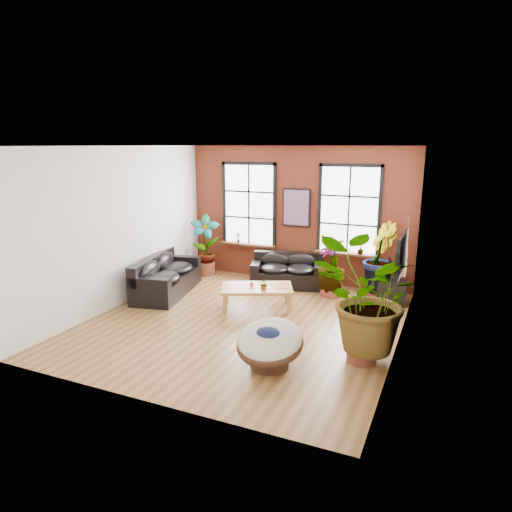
{
  "coord_description": "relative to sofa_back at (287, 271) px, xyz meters",
  "views": [
    {
      "loc": [
        3.74,
        -7.9,
        3.53
      ],
      "look_at": [
        0.0,
        0.6,
        1.25
      ],
      "focal_mm": 32.0,
      "sensor_mm": 36.0,
      "label": 1
    }
  ],
  "objects": [
    {
      "name": "room",
      "position": [
        0.04,
        -2.54,
        1.37
      ],
      "size": [
        6.04,
        6.54,
        3.54
      ],
      "color": "brown",
      "rests_on": "ground"
    },
    {
      "name": "poster",
      "position": [
        0.04,
        0.49,
        1.58
      ],
      "size": [
        0.74,
        0.06,
        0.98
      ],
      "color": "black",
      "rests_on": "room"
    },
    {
      "name": "floor_plant_back_left",
      "position": [
        -2.41,
        0.01,
        0.54
      ],
      "size": [
        0.96,
        0.83,
        1.53
      ],
      "primitive_type": "imported",
      "rotation": [
        0.0,
        0.0,
        0.43
      ],
      "color": "#185D1E",
      "rests_on": "ground"
    },
    {
      "name": "papasan_chair",
      "position": [
        1.25,
        -4.29,
        0.05
      ],
      "size": [
        1.1,
        1.12,
        0.82
      ],
      "rotation": [
        0.0,
        0.0,
        0.01
      ],
      "color": "#3E2416",
      "rests_on": "ground"
    },
    {
      "name": "sofa_back",
      "position": [
        0.0,
        0.0,
        0.0
      ],
      "size": [
        1.96,
        1.32,
        0.82
      ],
      "rotation": [
        0.0,
        0.0,
        0.27
      ],
      "color": "black",
      "rests_on": "ground"
    },
    {
      "name": "coffee_table",
      "position": [
        -0.05,
        -1.86,
        0.07
      ],
      "size": [
        1.77,
        1.45,
        0.6
      ],
      "rotation": [
        0.0,
        0.0,
        0.43
      ],
      "color": "#B47840",
      "rests_on": "ground"
    },
    {
      "name": "sofa_left",
      "position": [
        -2.51,
        -1.78,
        0.04
      ],
      "size": [
        1.43,
        2.45,
        0.91
      ],
      "rotation": [
        0.0,
        0.0,
        1.79
      ],
      "color": "black",
      "rests_on": "ground"
    },
    {
      "name": "floor_plant_mid",
      "position": [
        1.23,
        -0.37,
        0.38
      ],
      "size": [
        0.97,
        0.97,
        1.23
      ],
      "primitive_type": "imported",
      "rotation": [
        0.0,
        0.0,
        5.47
      ],
      "color": "#185D1E",
      "rests_on": "ground"
    },
    {
      "name": "sill_plant_left",
      "position": [
        -1.61,
        0.44,
        0.66
      ],
      "size": [
        0.17,
        0.17,
        0.27
      ],
      "primitive_type": "imported",
      "rotation": [
        0.0,
        0.0,
        0.79
      ],
      "color": "#185D1E",
      "rests_on": "room"
    },
    {
      "name": "table_plant",
      "position": [
        0.19,
        -1.99,
        0.25
      ],
      "size": [
        0.28,
        0.25,
        0.26
      ],
      "primitive_type": "imported",
      "rotation": [
        0.0,
        0.0,
        0.27
      ],
      "color": "#185D1E",
      "rests_on": "coffee_table"
    },
    {
      "name": "sill_plant_right",
      "position": [
        1.74,
        0.44,
        0.66
      ],
      "size": [
        0.19,
        0.19,
        0.27
      ],
      "primitive_type": "imported",
      "rotation": [
        0.0,
        0.0,
        3.49
      ],
      "color": "#185D1E",
      "rests_on": "room"
    },
    {
      "name": "pot_back_right",
      "position": [
        2.27,
        0.05,
        -0.19
      ],
      "size": [
        0.63,
        0.63,
        0.37
      ],
      "rotation": [
        0.0,
        0.0,
        -0.28
      ],
      "color": "brown",
      "rests_on": "ground"
    },
    {
      "name": "pot_back_left",
      "position": [
        -2.41,
        0.04,
        -0.19
      ],
      "size": [
        0.58,
        0.58,
        0.36
      ],
      "rotation": [
        0.0,
        0.0,
        0.21
      ],
      "color": "brown",
      "rests_on": "ground"
    },
    {
      "name": "floor_plant_back_right",
      "position": [
        2.26,
        0.01,
        0.6
      ],
      "size": [
        0.81,
        0.97,
        1.64
      ],
      "primitive_type": "imported",
      "rotation": [
        0.0,
        0.0,
        1.67
      ],
      "color": "#185D1E",
      "rests_on": "ground"
    },
    {
      "name": "tv_wall_unit",
      "position": [
        2.97,
        -2.1,
        1.17
      ],
      "size": [
        0.13,
        1.86,
        1.2
      ],
      "color": "black",
      "rests_on": "room"
    },
    {
      "name": "pot_right_wall",
      "position": [
        2.57,
        -3.48,
        -0.19
      ],
      "size": [
        0.65,
        0.65,
        0.36
      ],
      "rotation": [
        0.0,
        0.0,
        -0.42
      ],
      "color": "brown",
      "rests_on": "ground"
    },
    {
      "name": "pot_mid",
      "position": [
        1.22,
        -0.36,
        -0.2
      ],
      "size": [
        0.57,
        0.57,
        0.35
      ],
      "rotation": [
        0.0,
        0.0,
        -0.19
      ],
      "color": "brown",
      "rests_on": "ground"
    },
    {
      "name": "media_box",
      "position": [
        2.64,
        -0.27,
        -0.12
      ],
      "size": [
        0.64,
        0.54,
        0.51
      ],
      "rotation": [
        0.0,
        0.0,
        0.04
      ],
      "color": "black",
      "rests_on": "ground"
    },
    {
      "name": "floor_plant_right_wall",
      "position": [
        2.58,
        -3.46,
        0.72
      ],
      "size": [
        2.13,
        2.01,
        1.87
      ],
      "primitive_type": "imported",
      "rotation": [
        0.0,
        0.0,
        3.55
      ],
      "color": "#185D1E",
      "rests_on": "ground"
    }
  ]
}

